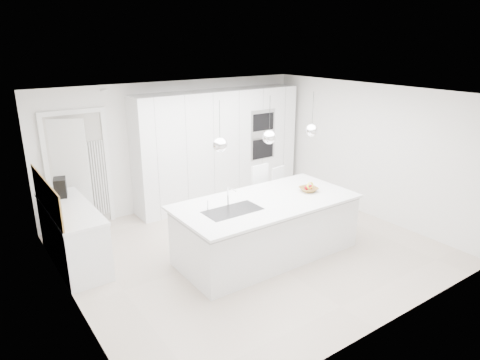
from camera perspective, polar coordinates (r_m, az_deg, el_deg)
floor at (r=7.08m, az=1.41°, el=-9.12°), size 5.50×5.50×0.00m
wall_back at (r=8.66m, az=-8.41°, el=4.69°), size 5.50×0.00×5.50m
wall_left at (r=5.52m, az=-22.21°, el=-4.46°), size 0.00×5.00×5.00m
ceiling at (r=6.33m, az=1.59°, el=11.41°), size 5.50×5.50×0.00m
tall_cabinets at (r=8.81m, az=-2.83°, el=4.43°), size 3.60×0.60×2.30m
oven_stack at (r=9.02m, az=3.07°, el=6.06°), size 0.62×0.04×1.05m
doorway_frame at (r=8.04m, az=-20.69°, el=0.97°), size 1.11×0.08×2.13m
hallway_door at (r=7.95m, az=-22.31°, el=0.42°), size 0.76×0.38×2.00m
radiator at (r=8.16m, az=-18.39°, el=0.17°), size 0.32×0.04×1.40m
left_base_cabinets at (r=6.98m, az=-21.37°, el=-6.96°), size 0.60×1.80×0.86m
left_worktop at (r=6.81m, az=-21.80°, el=-3.52°), size 0.62×1.82×0.04m
oak_backsplash at (r=6.67m, az=-24.46°, el=-1.84°), size 0.02×1.80×0.50m
island_base at (r=6.73m, az=3.65°, el=-6.59°), size 2.80×1.20×0.86m
island_worktop at (r=6.59m, az=3.46°, el=-2.89°), size 2.84×1.40×0.04m
island_sink at (r=6.22m, az=-0.98°, el=-4.79°), size 0.84×0.44×0.18m
island_tap at (r=6.31m, az=-1.64°, el=-2.18°), size 0.02×0.02×0.30m
pendant_left at (r=5.77m, az=-2.69°, el=4.67°), size 0.20×0.20×0.20m
pendant_mid at (r=6.26m, az=3.92°, el=5.72°), size 0.20×0.20×0.20m
pendant_right at (r=6.81m, az=9.55°, el=6.54°), size 0.20×0.20×0.20m
fruit_bowl at (r=7.03m, az=9.13°, el=-1.24°), size 0.33×0.33×0.07m
espresso_machine at (r=7.25m, az=-22.84°, el=-0.92°), size 0.24×0.31×0.30m
bar_stool_left at (r=7.57m, az=3.32°, el=-2.49°), size 0.42×0.55×1.15m
bar_stool_right at (r=7.99m, az=5.59°, el=-1.98°), size 0.40×0.51×1.00m
apple_a at (r=7.05m, az=9.41°, el=-0.94°), size 0.07×0.07×0.07m
apple_b at (r=7.00m, az=8.86°, el=-1.05°), size 0.07×0.07×0.07m
banana_bunch at (r=6.98m, az=9.31°, el=-0.72°), size 0.23×0.16×0.20m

